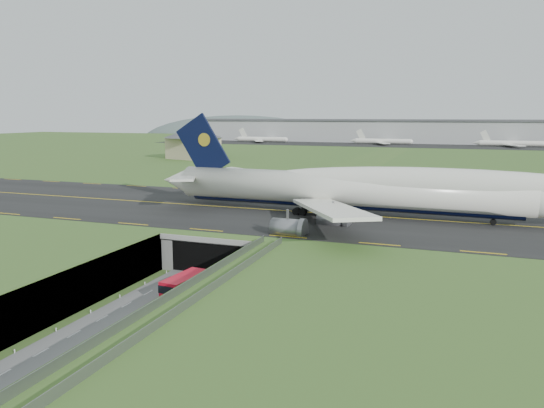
% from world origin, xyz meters
% --- Properties ---
extents(ground, '(900.00, 900.00, 0.00)m').
position_xyz_m(ground, '(0.00, 0.00, 0.00)').
color(ground, '#376126').
rests_on(ground, ground).
extents(airfield_deck, '(800.00, 800.00, 6.00)m').
position_xyz_m(airfield_deck, '(0.00, 0.00, 3.00)').
color(airfield_deck, gray).
rests_on(airfield_deck, ground).
extents(trench_road, '(12.00, 75.00, 0.20)m').
position_xyz_m(trench_road, '(0.00, -7.50, 0.10)').
color(trench_road, slate).
rests_on(trench_road, ground).
extents(taxiway, '(800.00, 44.00, 0.18)m').
position_xyz_m(taxiway, '(0.00, 33.00, 6.09)').
color(taxiway, black).
rests_on(taxiway, airfield_deck).
extents(tunnel_portal, '(17.00, 22.30, 6.00)m').
position_xyz_m(tunnel_portal, '(0.00, 16.71, 3.33)').
color(tunnel_portal, gray).
rests_on(tunnel_portal, ground).
extents(guideway, '(3.00, 53.00, 7.05)m').
position_xyz_m(guideway, '(11.00, -19.11, 5.32)').
color(guideway, '#A8A8A3').
rests_on(guideway, ground).
extents(jumbo_jet, '(90.91, 59.14, 19.57)m').
position_xyz_m(jumbo_jet, '(22.23, 32.57, 11.26)').
color(jumbo_jet, white).
rests_on(jumbo_jet, ground).
extents(shuttle_tram, '(3.71, 8.07, 3.18)m').
position_xyz_m(shuttle_tram, '(2.31, -2.90, 1.75)').
color(shuttle_tram, red).
rests_on(shuttle_tram, ground).
extents(service_building, '(31.06, 31.06, 13.51)m').
position_xyz_m(service_building, '(-72.48, 138.43, 14.00)').
color(service_building, '#BDAE88').
rests_on(service_building, ground).
extents(cargo_terminal, '(320.00, 67.00, 15.60)m').
position_xyz_m(cargo_terminal, '(-0.14, 299.41, 13.96)').
color(cargo_terminal, '#B2B2B2').
rests_on(cargo_terminal, ground).
extents(distant_hills, '(700.00, 91.00, 60.00)m').
position_xyz_m(distant_hills, '(64.38, 430.00, -4.00)').
color(distant_hills, slate).
rests_on(distant_hills, ground).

